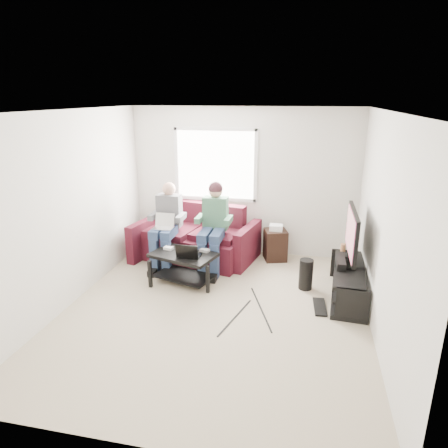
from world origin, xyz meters
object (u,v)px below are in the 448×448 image
(sofa, at_px, (196,240))
(tv_stand, at_px, (348,284))
(end_table, at_px, (275,244))
(subwoofer, at_px, (306,274))
(coffee_table, at_px, (184,261))
(tv, at_px, (352,235))

(sofa, distance_m, tv_stand, 2.69)
(end_table, bearing_deg, sofa, -170.53)
(tv_stand, bearing_deg, subwoofer, 164.80)
(tv_stand, xyz_separation_m, subwoofer, (-0.59, 0.16, 0.02))
(sofa, height_order, end_table, sofa)
(coffee_table, height_order, tv_stand, coffee_table)
(tv, bearing_deg, end_table, 136.00)
(coffee_table, relative_size, end_table, 1.68)
(tv_stand, height_order, tv, tv)
(sofa, bearing_deg, tv, -19.05)
(coffee_table, relative_size, tv_stand, 0.76)
(tv_stand, relative_size, tv, 1.29)
(sofa, bearing_deg, coffee_table, -85.80)
(tv_stand, distance_m, tv, 0.72)
(tv_stand, height_order, subwoofer, same)
(tv_stand, bearing_deg, sofa, 158.95)
(tv, relative_size, end_table, 1.71)
(sofa, bearing_deg, subwoofer, -22.77)
(coffee_table, relative_size, tv, 0.98)
(tv_stand, bearing_deg, coffee_table, -179.69)
(tv, height_order, end_table, tv)
(coffee_table, xyz_separation_m, end_table, (1.30, 1.21, -0.06))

